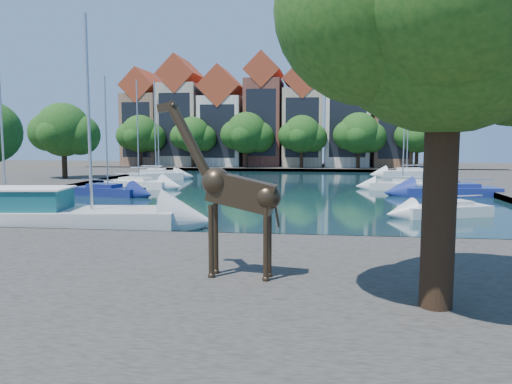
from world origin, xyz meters
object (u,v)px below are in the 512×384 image
motorsailer (59,213)px  sailboat_right_a (445,208)px  plane_tree (452,6)px  sailboat_left_a (6,205)px  giraffe_statue (232,191)px

motorsailer → sailboat_right_a: 21.53m
plane_tree → sailboat_right_a: (4.38, 17.91, -7.08)m
plane_tree → sailboat_left_a: bearing=145.4°
motorsailer → sailboat_left_a: (-5.44, 3.83, -0.20)m
plane_tree → sailboat_left_a: sailboat_left_a is taller
plane_tree → motorsailer: size_ratio=0.93×
motorsailer → sailboat_right_a: size_ratio=1.09×
plane_tree → giraffe_statue: plane_tree is taller
motorsailer → sailboat_right_a: bearing=18.8°
sailboat_left_a → sailboat_right_a: size_ratio=1.11×
plane_tree → sailboat_left_a: (-21.43, 14.79, -6.98)m
giraffe_statue → motorsailer: motorsailer is taller
sailboat_right_a → sailboat_left_a: bearing=-173.1°
sailboat_left_a → sailboat_right_a: 26.00m
giraffe_statue → motorsailer: (-10.45, 8.91, -2.18)m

